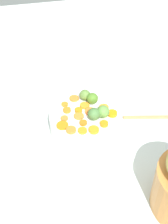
% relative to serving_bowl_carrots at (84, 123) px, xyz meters
% --- Properties ---
extents(tabletop, '(2.40, 2.40, 0.02)m').
position_rel_serving_bowl_carrots_xyz_m(tabletop, '(-0.02, 0.01, -0.05)').
color(tabletop, silver).
rests_on(tabletop, ground).
extents(serving_bowl_carrots, '(0.24, 0.24, 0.08)m').
position_rel_serving_bowl_carrots_xyz_m(serving_bowl_carrots, '(0.00, 0.00, 0.00)').
color(serving_bowl_carrots, white).
rests_on(serving_bowl_carrots, tabletop).
extents(carrot_slice_0, '(0.04, 0.04, 0.01)m').
position_rel_serving_bowl_carrots_xyz_m(carrot_slice_0, '(-0.04, 0.01, 0.04)').
color(carrot_slice_0, orange).
rests_on(carrot_slice_0, serving_bowl_carrots).
extents(carrot_slice_1, '(0.05, 0.05, 0.01)m').
position_rel_serving_bowl_carrots_xyz_m(carrot_slice_1, '(0.04, -0.08, 0.04)').
color(carrot_slice_1, orange).
rests_on(carrot_slice_1, serving_bowl_carrots).
extents(carrot_slice_2, '(0.05, 0.05, 0.01)m').
position_rel_serving_bowl_carrots_xyz_m(carrot_slice_2, '(-0.01, 0.02, 0.04)').
color(carrot_slice_2, orange).
rests_on(carrot_slice_2, serving_bowl_carrots).
extents(carrot_slice_3, '(0.04, 0.04, 0.01)m').
position_rel_serving_bowl_carrots_xyz_m(carrot_slice_3, '(0.07, -0.06, 0.04)').
color(carrot_slice_3, orange).
rests_on(carrot_slice_3, serving_bowl_carrots).
extents(carrot_slice_4, '(0.03, 0.03, 0.01)m').
position_rel_serving_bowl_carrots_xyz_m(carrot_slice_4, '(-0.06, -0.05, 0.04)').
color(carrot_slice_4, orange).
rests_on(carrot_slice_4, serving_bowl_carrots).
extents(carrot_slice_5, '(0.03, 0.03, 0.01)m').
position_rel_serving_bowl_carrots_xyz_m(carrot_slice_5, '(0.01, -0.07, 0.04)').
color(carrot_slice_5, orange).
rests_on(carrot_slice_5, serving_bowl_carrots).
extents(carrot_slice_6, '(0.03, 0.03, 0.01)m').
position_rel_serving_bowl_carrots_xyz_m(carrot_slice_6, '(0.01, -0.02, 0.04)').
color(carrot_slice_6, orange).
rests_on(carrot_slice_6, serving_bowl_carrots).
extents(carrot_slice_7, '(0.05, 0.05, 0.01)m').
position_rel_serving_bowl_carrots_xyz_m(carrot_slice_7, '(0.02, 0.09, 0.05)').
color(carrot_slice_7, orange).
rests_on(carrot_slice_7, serving_bowl_carrots).
extents(carrot_slice_8, '(0.03, 0.03, 0.01)m').
position_rel_serving_bowl_carrots_xyz_m(carrot_slice_8, '(-0.02, -0.01, 0.05)').
color(carrot_slice_8, orange).
rests_on(carrot_slice_8, serving_bowl_carrots).
extents(carrot_slice_9, '(0.05, 0.05, 0.01)m').
position_rel_serving_bowl_carrots_xyz_m(carrot_slice_9, '(-0.09, -0.02, 0.04)').
color(carrot_slice_9, orange).
rests_on(carrot_slice_9, serving_bowl_carrots).
extents(carrot_slice_10, '(0.04, 0.04, 0.01)m').
position_rel_serving_bowl_carrots_xyz_m(carrot_slice_10, '(-0.01, 0.07, 0.05)').
color(carrot_slice_10, orange).
rests_on(carrot_slice_10, serving_bowl_carrots).
extents(carrot_slice_11, '(0.04, 0.04, 0.01)m').
position_rel_serving_bowl_carrots_xyz_m(carrot_slice_11, '(-0.03, -0.05, 0.05)').
color(carrot_slice_11, orange).
rests_on(carrot_slice_11, serving_bowl_carrots).
extents(carrot_slice_12, '(0.04, 0.04, 0.01)m').
position_rel_serving_bowl_carrots_xyz_m(carrot_slice_12, '(0.05, -0.01, 0.04)').
color(carrot_slice_12, orange).
rests_on(carrot_slice_12, serving_bowl_carrots).
extents(carrot_slice_13, '(0.04, 0.04, 0.01)m').
position_rel_serving_bowl_carrots_xyz_m(carrot_slice_13, '(0.07, 0.05, 0.05)').
color(carrot_slice_13, orange).
rests_on(carrot_slice_13, serving_bowl_carrots).
extents(carrot_slice_14, '(0.04, 0.04, 0.01)m').
position_rel_serving_bowl_carrots_xyz_m(carrot_slice_14, '(0.09, 0.01, 0.05)').
color(carrot_slice_14, orange).
rests_on(carrot_slice_14, serving_bowl_carrots).
extents(carrot_slice_15, '(0.03, 0.03, 0.01)m').
position_rel_serving_bowl_carrots_xyz_m(carrot_slice_15, '(0.08, -0.02, 0.04)').
color(carrot_slice_15, orange).
rests_on(carrot_slice_15, serving_bowl_carrots).
extents(brussels_sprout_0, '(0.04, 0.04, 0.04)m').
position_rel_serving_bowl_carrots_xyz_m(brussels_sprout_0, '(0.03, 0.03, 0.06)').
color(brussels_sprout_0, '#446F38').
rests_on(brussels_sprout_0, serving_bowl_carrots).
extents(brussels_sprout_1, '(0.04, 0.04, 0.04)m').
position_rel_serving_bowl_carrots_xyz_m(brussels_sprout_1, '(-0.05, 0.04, 0.06)').
color(brussels_sprout_1, '#4A7625').
rests_on(brussels_sprout_1, serving_bowl_carrots).
extents(brussels_sprout_2, '(0.04, 0.04, 0.04)m').
position_rel_serving_bowl_carrots_xyz_m(brussels_sprout_2, '(0.03, 0.06, 0.06)').
color(brussels_sprout_2, '#58893C').
rests_on(brussels_sprout_2, serving_bowl_carrots).
extents(brussels_sprout_3, '(0.04, 0.04, 0.04)m').
position_rel_serving_bowl_carrots_xyz_m(brussels_sprout_3, '(-0.08, 0.02, 0.06)').
color(brussels_sprout_3, '#567935').
rests_on(brussels_sprout_3, serving_bowl_carrots).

